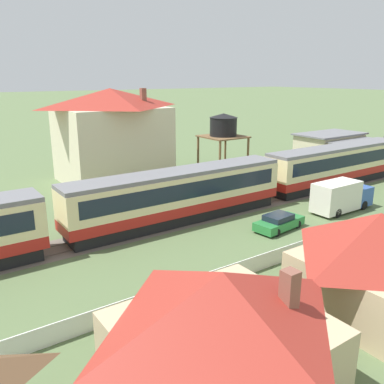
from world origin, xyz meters
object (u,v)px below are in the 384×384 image
at_px(parked_car_green, 279,222).
at_px(delivery_truck_blue, 341,196).
at_px(station_building, 329,147).
at_px(cottage_red_roof_2, 375,260).
at_px(passenger_train, 272,176).
at_px(station_house_red_roof, 112,134).
at_px(cottage_red_roof, 221,328).
at_px(water_tower, 223,127).

distance_m(parked_car_green, delivery_truck_blue, 7.77).
xyz_separation_m(station_building, cottage_red_roof_2, (-29.33, -24.98, 0.68)).
distance_m(passenger_train, parked_car_green, 8.14).
relative_size(station_house_red_roof, parked_car_green, 2.67).
xyz_separation_m(station_house_red_roof, parked_car_green, (3.91, -21.77, -4.64)).
bearing_deg(cottage_red_roof_2, station_building, 40.41).
relative_size(cottage_red_roof_2, parked_car_green, 1.62).
bearing_deg(passenger_train, parked_car_green, -130.96).
relative_size(cottage_red_roof, parked_car_green, 1.79).
distance_m(station_building, station_house_red_roof, 30.01).
xyz_separation_m(station_building, delivery_truck_blue, (-17.30, -14.46, -0.63)).
bearing_deg(cottage_red_roof, parked_car_green, 36.37).
bearing_deg(station_building, delivery_truck_blue, -140.12).
relative_size(cottage_red_roof_2, delivery_truck_blue, 1.15).
height_order(cottage_red_roof, parked_car_green, cottage_red_roof).
distance_m(passenger_train, water_tower, 13.58).
bearing_deg(cottage_red_roof, delivery_truck_blue, 25.55).
bearing_deg(delivery_truck_blue, passenger_train, 113.02).
relative_size(station_building, station_house_red_roof, 0.81).
xyz_separation_m(station_building, cottage_red_roof, (-39.07, -24.87, 0.51)).
distance_m(station_house_red_roof, parked_car_green, 22.60).
bearing_deg(cottage_red_roof, station_house_red_roof, 72.49).
distance_m(cottage_red_roof, parked_car_green, 17.54).
height_order(passenger_train, parked_car_green, passenger_train).
distance_m(cottage_red_roof_2, delivery_truck_blue, 16.03).
distance_m(station_building, water_tower, 16.54).
xyz_separation_m(water_tower, cottage_red_roof_2, (-13.67, -29.00, -2.78)).
relative_size(water_tower, cottage_red_roof_2, 0.98).
bearing_deg(station_building, cottage_red_roof_2, -139.59).
bearing_deg(station_building, cottage_red_roof, -147.53).
relative_size(passenger_train, station_building, 8.43).
xyz_separation_m(station_building, station_house_red_roof, (-28.94, 7.24, 3.25)).
distance_m(passenger_train, station_house_red_roof, 18.44).
bearing_deg(passenger_train, station_building, 23.27).
xyz_separation_m(station_house_red_roof, cottage_red_roof_2, (-0.39, -32.22, -2.57)).
height_order(cottage_red_roof, delivery_truck_blue, cottage_red_roof).
height_order(water_tower, parked_car_green, water_tower).
relative_size(station_building, cottage_red_roof, 1.21).
distance_m(station_building, delivery_truck_blue, 22.56).
bearing_deg(passenger_train, cottage_red_roof, -139.67).
height_order(station_house_red_roof, delivery_truck_blue, station_house_red_roof).
xyz_separation_m(station_house_red_roof, delivery_truck_blue, (11.64, -21.70, -3.88)).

